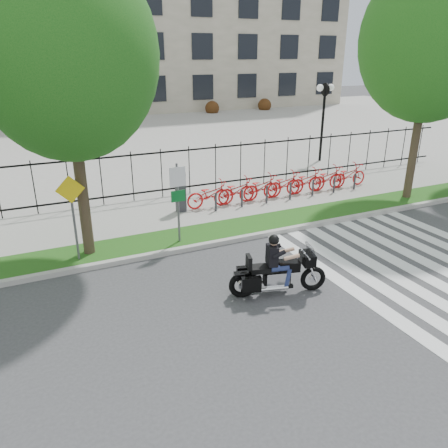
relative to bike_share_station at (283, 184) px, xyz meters
name	(u,v)px	position (x,y,z in m)	size (l,w,h in m)	color
ground	(281,311)	(-4.53, -7.20, -0.66)	(120.00, 120.00, 0.00)	#3A3A3C
curb	(212,244)	(-4.53, -3.10, -0.58)	(60.00, 0.20, 0.15)	#A8A59E
grass_verge	(202,234)	(-4.53, -2.25, -0.58)	(60.00, 1.50, 0.15)	#1A4F13
sidewalk	(177,211)	(-4.53, 0.25, -0.58)	(60.00, 3.50, 0.15)	gray
plaza	(96,137)	(-4.53, 17.80, -0.61)	(80.00, 34.00, 0.10)	gray
crosswalk_stripes	(428,270)	(0.30, -7.20, -0.65)	(5.70, 8.00, 0.01)	silver
iron_fence	(162,173)	(-4.53, 2.00, 0.49)	(30.00, 0.06, 2.00)	black
office_building	(52,8)	(-4.53, 37.72, 9.31)	(60.00, 21.90, 20.15)	gray
lamp_post_right	(324,103)	(5.47, 4.80, 2.55)	(1.06, 0.70, 4.25)	black
street_tree_1	(65,54)	(-8.15, -2.25, 5.00)	(4.75, 4.75, 8.25)	#36281D
street_tree_2	(431,40)	(4.63, -2.25, 5.47)	(5.17, 5.17, 8.97)	#36281D
bike_share_station	(283,184)	(0.00, 0.00, 0.00)	(8.94, 0.88, 1.50)	#2D2D33
sign_pole_regulatory	(178,193)	(-5.43, -2.62, 1.08)	(0.50, 0.09, 2.50)	#59595B
sign_pole_warning	(72,207)	(-8.50, -2.62, 1.08)	(0.78, 0.09, 2.49)	#59595B
motorcycle_rider	(278,270)	(-4.20, -6.46, -0.01)	(2.48, 1.09, 1.95)	black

